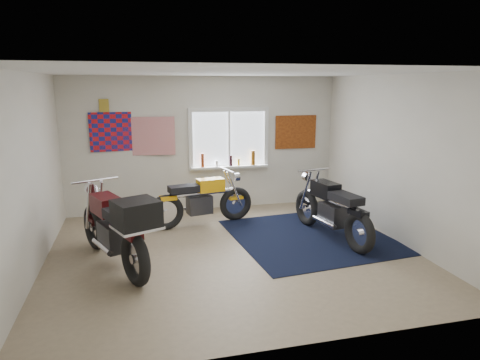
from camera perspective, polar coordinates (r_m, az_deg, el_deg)
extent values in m
plane|color=#9E896B|center=(6.68, -1.00, -9.67)|extent=(5.50, 5.50, 0.00)
plane|color=white|center=(6.18, -1.09, 14.18)|extent=(5.50, 5.50, 0.00)
plane|color=silver|center=(8.71, -4.73, 4.77)|extent=(5.50, 0.00, 5.50)
plane|color=silver|center=(3.96, 7.09, -4.79)|extent=(5.50, 0.00, 5.50)
plane|color=silver|center=(6.29, -26.27, 0.48)|extent=(0.00, 5.00, 5.00)
plane|color=silver|center=(7.40, 20.23, 2.64)|extent=(0.00, 5.00, 5.00)
cube|color=black|center=(7.44, 9.34, -7.40)|extent=(2.72, 2.81, 0.01)
cube|color=white|center=(8.78, -1.49, 5.52)|extent=(1.50, 0.02, 1.10)
cube|color=white|center=(8.71, -1.49, 9.36)|extent=(1.66, 0.06, 0.08)
cube|color=white|center=(8.86, -1.45, 1.72)|extent=(1.66, 0.06, 0.08)
cube|color=white|center=(8.63, -6.62, 5.32)|extent=(0.08, 0.06, 1.10)
cube|color=white|center=(8.97, 3.49, 5.65)|extent=(0.08, 0.06, 1.10)
cube|color=white|center=(8.76, -1.47, 5.51)|extent=(0.04, 0.06, 1.10)
cube|color=white|center=(8.80, -1.37, 1.77)|extent=(1.60, 0.16, 0.04)
cylinder|color=maroon|center=(8.65, -5.02, 2.63)|extent=(0.07, 0.07, 0.28)
cylinder|color=silver|center=(8.72, -3.12, 2.20)|extent=(0.06, 0.06, 0.12)
cylinder|color=black|center=(8.77, -1.24, 2.60)|extent=(0.06, 0.06, 0.22)
cylinder|color=gold|center=(8.81, -0.17, 2.39)|extent=(0.05, 0.05, 0.14)
cylinder|color=brown|center=(8.87, 1.75, 2.98)|extent=(0.09, 0.09, 0.30)
plane|color=red|center=(8.55, -16.12, 6.20)|extent=(1.00, 0.07, 1.00)
plane|color=red|center=(8.55, -11.71, 5.75)|extent=(0.90, 0.09, 0.90)
cube|color=#A48A2E|center=(8.53, -17.69, 9.46)|extent=(0.18, 0.02, 0.24)
cube|color=#A54C14|center=(9.18, 7.43, 6.36)|extent=(0.90, 0.03, 0.70)
torus|color=black|center=(8.14, -0.59, -3.17)|extent=(0.66, 0.25, 0.65)
torus|color=black|center=(7.70, -9.84, -4.28)|extent=(0.66, 0.25, 0.65)
cylinder|color=silver|center=(8.14, -0.59, -3.17)|extent=(0.12, 0.12, 0.11)
cylinder|color=silver|center=(7.70, -9.84, -4.28)|extent=(0.12, 0.12, 0.11)
cylinder|color=silver|center=(7.82, -5.12, -1.75)|extent=(1.21, 0.32, 0.09)
cube|color=#2A2A2C|center=(7.86, -5.43, -3.29)|extent=(0.48, 0.35, 0.33)
cylinder|color=silver|center=(8.02, -5.79, -3.68)|extent=(0.54, 0.17, 0.07)
cube|color=#F9AB0D|center=(7.84, -3.95, -0.66)|extent=(0.52, 0.34, 0.23)
cube|color=black|center=(7.69, -7.52, -1.16)|extent=(0.57, 0.37, 0.12)
cube|color=#F9AB0D|center=(7.64, -9.56, -2.36)|extent=(0.31, 0.21, 0.08)
cube|color=#F9AB0D|center=(8.11, -0.59, -2.38)|extent=(0.29, 0.19, 0.05)
cylinder|color=silver|center=(7.91, -1.75, 1.35)|extent=(0.15, 0.60, 0.03)
cylinder|color=silver|center=(8.02, -0.47, 0.38)|extent=(0.12, 0.17, 0.15)
torus|color=black|center=(7.93, 8.91, -3.69)|extent=(0.25, 0.68, 0.66)
torus|color=black|center=(6.80, 15.64, -6.79)|extent=(0.25, 0.68, 0.66)
cylinder|color=silver|center=(7.93, 8.91, -3.69)|extent=(0.12, 0.13, 0.12)
cylinder|color=silver|center=(6.80, 15.64, -6.79)|extent=(0.12, 0.13, 0.12)
cylinder|color=silver|center=(7.26, 12.12, -2.67)|extent=(0.32, 1.33, 0.09)
cube|color=#2A2A2C|center=(7.28, 12.28, -4.53)|extent=(0.37, 0.52, 0.36)
cylinder|color=silver|center=(7.22, 11.15, -5.51)|extent=(0.17, 0.58, 0.07)
cube|color=black|center=(7.37, 11.32, -1.21)|extent=(0.36, 0.57, 0.25)
cube|color=black|center=(6.94, 13.94, -2.38)|extent=(0.39, 0.62, 0.13)
cube|color=black|center=(6.74, 15.51, -4.21)|extent=(0.22, 0.34, 0.08)
cube|color=black|center=(7.90, 8.94, -2.81)|extent=(0.20, 0.32, 0.05)
cylinder|color=silver|center=(7.60, 9.87, 1.38)|extent=(0.65, 0.15, 0.04)
cylinder|color=silver|center=(7.81, 8.97, 0.44)|extent=(0.18, 0.13, 0.17)
torus|color=black|center=(7.09, -18.82, -5.93)|extent=(0.42, 0.73, 0.73)
torus|color=black|center=(5.70, -13.78, -10.16)|extent=(0.42, 0.73, 0.73)
cylinder|color=silver|center=(7.09, -18.82, -5.93)|extent=(0.15, 0.16, 0.12)
cylinder|color=silver|center=(5.70, -13.78, -10.16)|extent=(0.15, 0.16, 0.12)
cylinder|color=silver|center=(6.28, -16.78, -4.95)|extent=(0.64, 1.34, 0.10)
cube|color=#2A2A2C|center=(6.31, -16.46, -7.21)|extent=(0.48, 0.59, 0.38)
cylinder|color=silver|center=(6.29, -17.93, -8.45)|extent=(0.31, 0.60, 0.08)
cube|color=#3B090A|center=(6.42, -17.49, -3.16)|extent=(0.49, 0.63, 0.27)
cube|color=black|center=(5.89, -15.53, -4.67)|extent=(0.53, 0.69, 0.13)
cube|color=#3B090A|center=(5.64, -14.18, -7.03)|extent=(0.30, 0.38, 0.09)
cube|color=#3B090A|center=(7.05, -18.90, -4.90)|extent=(0.27, 0.35, 0.06)
cylinder|color=silver|center=(6.70, -18.75, -0.04)|extent=(0.65, 0.31, 0.04)
cylinder|color=silver|center=(6.95, -19.23, -1.15)|extent=(0.21, 0.17, 0.18)
cube|color=black|center=(5.40, -13.66, -4.40)|extent=(0.65, 0.63, 0.34)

